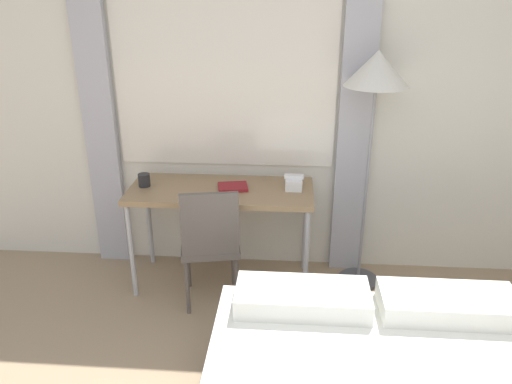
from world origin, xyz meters
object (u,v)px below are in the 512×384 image
object	(u,v)px
desk	(221,197)
telephone	(294,182)
mug	(144,180)
desk_chair	(210,240)
book	(233,187)
standing_lamp	(376,85)

from	to	relation	value
desk	telephone	size ratio (longest dim) A/B	8.64
mug	desk	bearing A→B (deg)	-0.62
desk_chair	book	world-z (taller)	desk_chair
standing_lamp	mug	world-z (taller)	standing_lamp
desk	desk_chair	distance (m)	0.36
desk_chair	desk	bearing A→B (deg)	71.82
book	mug	size ratio (longest dim) A/B	2.53
book	telephone	bearing A→B (deg)	4.61
book	desk	bearing A→B (deg)	-174.30
standing_lamp	book	distance (m)	1.21
telephone	book	xyz separation A→B (m)	(-0.44, -0.04, -0.03)
desk_chair	telephone	xyz separation A→B (m)	(0.56, 0.34, 0.30)
desk	telephone	xyz separation A→B (m)	(0.52, 0.04, 0.11)
standing_lamp	book	bearing A→B (deg)	-176.40
desk_chair	standing_lamp	size ratio (longest dim) A/B	0.52
telephone	book	world-z (taller)	telephone
desk_chair	book	size ratio (longest dim) A/B	3.85
desk	desk_chair	world-z (taller)	desk_chair
standing_lamp	telephone	world-z (taller)	standing_lamp
standing_lamp	mug	bearing A→B (deg)	-177.76
standing_lamp	mug	distance (m)	1.75
book	mug	world-z (taller)	mug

